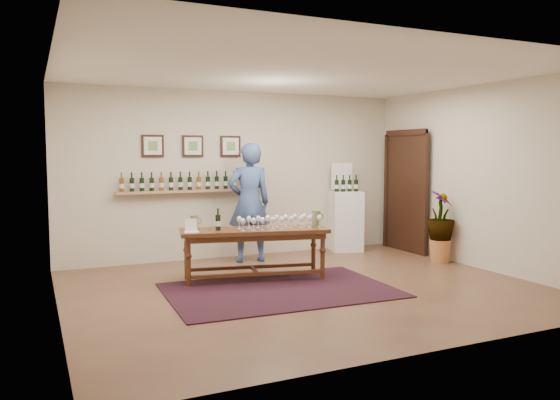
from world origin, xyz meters
name	(u,v)px	position (x,y,z in m)	size (l,w,h in m)	color
ground	(305,288)	(0.00, 0.00, 0.00)	(6.00, 6.00, 0.00)	brown
room_shell	(364,190)	(2.11, 1.86, 1.12)	(6.00, 6.00, 6.00)	beige
rug	(280,290)	(-0.35, 0.03, 0.01)	(2.86, 1.91, 0.02)	#44140C
tasting_table	(254,236)	(-0.42, 0.74, 0.61)	(2.12, 1.06, 0.72)	#461E11
table_glasses	(279,221)	(-0.07, 0.67, 0.81)	(1.30, 0.30, 0.18)	white
table_bottles	(218,218)	(-0.92, 0.85, 0.88)	(0.30, 0.17, 0.32)	black
pitcher_left	(194,222)	(-1.21, 0.99, 0.82)	(0.13, 0.13, 0.20)	olive
pitcher_right	(316,218)	(0.48, 0.60, 0.84)	(0.15, 0.15, 0.23)	olive
menu_card	(191,225)	(-1.30, 0.80, 0.81)	(0.20, 0.14, 0.18)	white
display_pedestal	(345,221)	(1.94, 2.18, 0.54)	(0.54, 0.54, 1.07)	white
pedestal_bottles	(346,183)	(1.93, 2.15, 1.23)	(0.32, 0.08, 0.32)	black
info_sign	(342,176)	(1.94, 2.33, 1.34)	(0.39, 0.02, 0.53)	white
potted_plant	(440,226)	(2.75, 0.60, 0.59)	(0.76, 0.76, 1.01)	#B5713C
person	(249,203)	(-0.02, 1.95, 0.96)	(0.70, 0.46, 1.93)	#3A548A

